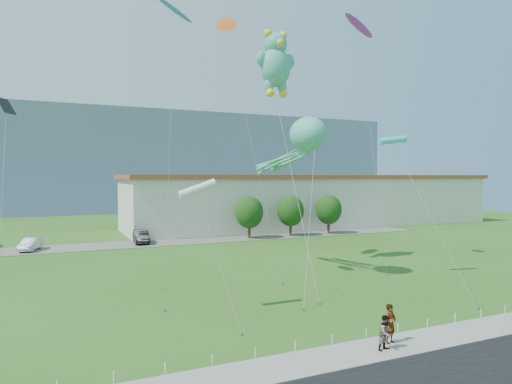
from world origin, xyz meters
TOP-DOWN VIEW (x-y plane):
  - ground at (0.00, 0.00)m, footprint 160.00×160.00m
  - sidewalk at (0.00, -2.75)m, footprint 80.00×2.50m
  - parking_strip at (0.00, 35.00)m, footprint 70.00×6.00m
  - hill_ridge at (0.00, 120.00)m, footprint 160.00×50.00m
  - warehouse at (26.00, 44.00)m, footprint 61.00×15.00m
  - rope_fence at (0.00, -1.30)m, footprint 26.05×0.05m
  - tree_near at (10.00, 34.00)m, footprint 3.60×3.60m
  - tree_mid at (16.00, 34.00)m, footprint 3.60×3.60m
  - tree_far at (22.00, 34.00)m, footprint 3.60×3.60m
  - pedestrian_left at (1.50, -2.47)m, footprint 0.79×0.64m
  - pedestrian_right at (0.71, -3.07)m, footprint 0.88×0.75m
  - parked_car_silver at (-15.18, 34.88)m, footprint 2.58×4.26m
  - parked_car_black at (-3.40, 35.47)m, footprint 1.93×4.73m
  - octopus_kite at (4.74, 11.87)m, footprint 5.59×13.25m
  - teddy_bear_kite at (4.88, 16.38)m, footprint 4.69×12.93m
  - small_kite_orange at (1.15, 18.29)m, footprint 2.29×8.85m
  - small_kite_blue at (-5.16, 12.22)m, footprint 2.89×5.82m
  - small_kite_white at (-5.46, 5.75)m, footprint 1.30×5.34m
  - small_kite_cyan at (10.90, 8.28)m, footprint 0.95×9.63m
  - small_kite_black at (-15.47, 10.80)m, footprint 1.29×7.24m
  - small_kite_purple at (11.92, 13.92)m, footprint 1.80×5.19m

SIDE VIEW (x-z plane):
  - ground at x=0.00m, z-range 0.00..0.00m
  - parking_strip at x=0.00m, z-range 0.00..0.06m
  - sidewalk at x=0.00m, z-range 0.00..0.10m
  - rope_fence at x=0.00m, z-range 0.00..0.50m
  - parked_car_silver at x=-15.18m, z-range 0.06..1.39m
  - parked_car_black at x=-3.40m, z-range 0.06..1.58m
  - pedestrian_right at x=0.71m, z-range 0.10..1.69m
  - pedestrian_left at x=1.50m, z-range 0.10..1.96m
  - tree_near at x=10.00m, z-range 0.65..6.12m
  - tree_mid at x=16.00m, z-range 0.65..6.12m
  - tree_far at x=22.00m, z-range 0.65..6.12m
  - warehouse at x=26.00m, z-range 0.02..8.22m
  - small_kite_white at x=-5.46m, z-range 3.37..11.10m
  - octopus_kite at x=4.74m, z-range 4.21..16.74m
  - small_kite_cyan at x=10.90m, z-range 5.07..16.29m
  - small_kite_black at x=-15.47m, z-range 4.42..17.04m
  - hill_ridge at x=0.00m, z-range 0.00..25.00m
  - teddy_bear_kite at x=4.88m, z-range 7.59..28.26m
  - small_kite_blue at x=-5.16m, z-range 8.98..29.35m
  - small_kite_orange at x=1.15m, z-range 9.70..31.68m
  - small_kite_purple at x=11.92m, z-range 9.74..31.75m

